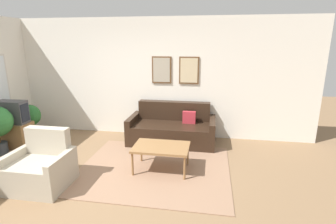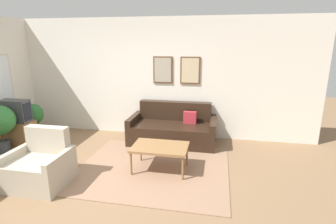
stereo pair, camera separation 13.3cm
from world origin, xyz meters
name	(u,v)px [view 1 (the left image)]	position (x,y,z in m)	size (l,w,h in m)	color
ground_plane	(98,185)	(0.00, 0.00, 0.00)	(16.00, 16.00, 0.00)	#846647
area_rug	(154,168)	(0.76, 0.68, 0.01)	(2.60, 2.25, 0.01)	#937056
wall_back	(139,78)	(0.01, 2.46, 1.35)	(8.00, 0.09, 2.70)	white
couch	(172,129)	(0.88, 2.00, 0.30)	(1.86, 0.90, 0.86)	black
coffee_table	(161,148)	(0.89, 0.65, 0.41)	(0.94, 0.63, 0.45)	olive
tv_stand	(16,135)	(-2.36, 1.19, 0.26)	(0.64, 0.43, 0.52)	olive
tv	(12,112)	(-2.35, 1.19, 0.76)	(0.61, 0.28, 0.47)	#424247
armchair	(41,168)	(-0.84, -0.15, 0.29)	(0.88, 0.76, 0.86)	#B2A893
potted_plant_by_window	(29,117)	(-2.32, 1.63, 0.52)	(0.49, 0.49, 0.81)	slate
potted_plant_small	(13,125)	(-2.47, 1.30, 0.44)	(0.43, 0.43, 0.71)	beige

